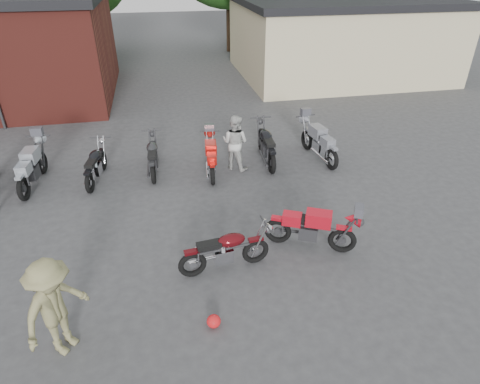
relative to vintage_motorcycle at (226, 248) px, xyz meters
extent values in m
plane|color=#39393C|center=(0.00, -0.64, -0.53)|extent=(90.00, 90.00, 0.00)
cube|color=tan|center=(8.50, 14.36, 1.22)|extent=(10.00, 8.00, 3.50)
ellipsoid|color=red|center=(-0.48, -1.42, -0.42)|extent=(0.31, 0.31, 0.23)
imported|color=#B9B8B4|center=(1.05, 4.41, 0.30)|extent=(1.02, 0.99, 1.66)
imported|color=olive|center=(-2.89, -1.36, 0.37)|extent=(1.23, 1.32, 1.79)
camera|label=1|loc=(-1.01, -6.22, 5.02)|focal=30.00mm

